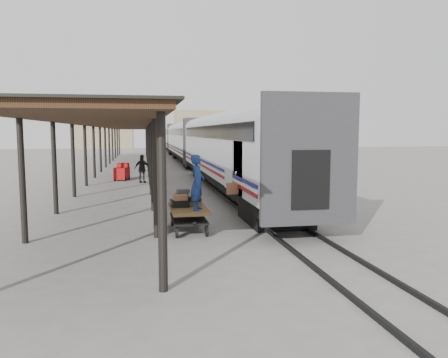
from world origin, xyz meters
name	(u,v)px	position (x,y,z in m)	size (l,w,h in m)	color
ground	(191,223)	(0.00, 0.00, 0.00)	(160.00, 160.00, 0.00)	slate
train	(187,139)	(3.19, 33.79, 2.69)	(3.45, 76.01, 4.01)	silver
canopy	(124,126)	(-3.40, 24.00, 4.00)	(4.90, 64.30, 4.15)	#422B19
rails	(187,162)	(3.20, 34.00, 0.06)	(1.54, 150.00, 0.12)	black
building_far	(217,130)	(14.00, 78.00, 4.00)	(18.00, 10.00, 8.00)	tan
building_left	(105,134)	(-10.00, 82.00, 3.00)	(12.00, 8.00, 6.00)	tan
baggage_cart	(188,213)	(-0.22, -1.24, 0.65)	(1.28, 2.42, 0.86)	brown
suitcase_stack	(185,200)	(-0.29, -0.90, 1.05)	(1.22, 1.08, 0.57)	#3E3E40
luggage_tug	(122,172)	(-3.32, 16.01, 0.57)	(1.15, 1.55, 1.23)	maroon
porter	(197,182)	(0.03, -1.89, 1.80)	(0.68, 0.45, 1.88)	navy
pedestrian	(142,169)	(-1.85, 13.91, 0.97)	(1.14, 0.47, 1.95)	black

